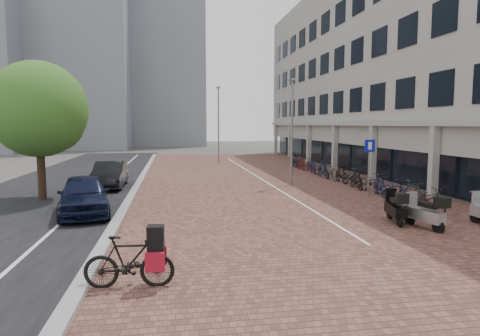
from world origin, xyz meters
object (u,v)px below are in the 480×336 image
object	(u,v)px
car_dark	(110,175)
hero_bike	(129,261)
scooter_mid	(395,207)
scooter_back	(424,212)
parking_sign	(369,158)
car_navy	(84,195)

from	to	relation	value
car_dark	hero_bike	size ratio (longest dim) A/B	2.28
car_dark	scooter_mid	bearing A→B (deg)	-42.62
scooter_mid	scooter_back	bearing A→B (deg)	-47.43
scooter_mid	parking_sign	xyz separation A→B (m)	(1.34, 4.69, 1.26)
hero_bike	scooter_back	world-z (taller)	hero_bike
car_navy	car_dark	bearing A→B (deg)	79.11
scooter_mid	scooter_back	world-z (taller)	scooter_mid
car_dark	hero_bike	distance (m)	14.57
car_navy	car_dark	distance (m)	6.76
car_navy	parking_sign	size ratio (longest dim) A/B	1.62
car_dark	scooter_back	bearing A→B (deg)	-43.81
car_dark	parking_sign	xyz separation A→B (m)	(12.14, -5.26, 1.13)
parking_sign	hero_bike	bearing A→B (deg)	-151.80
hero_bike	scooter_mid	world-z (taller)	hero_bike
hero_bike	scooter_back	distance (m)	9.58
car_navy	hero_bike	size ratio (longest dim) A/B	2.32
car_navy	scooter_back	distance (m)	12.04
car_dark	scooter_mid	xyz separation A→B (m)	(10.81, -9.96, -0.13)
hero_bike	scooter_mid	size ratio (longest dim) A/B	1.12
scooter_back	hero_bike	bearing A→B (deg)	-170.26
scooter_mid	parking_sign	bearing A→B (deg)	87.50
scooter_back	scooter_mid	bearing A→B (deg)	107.46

